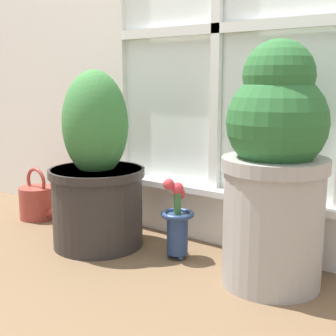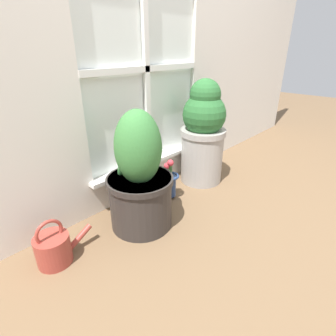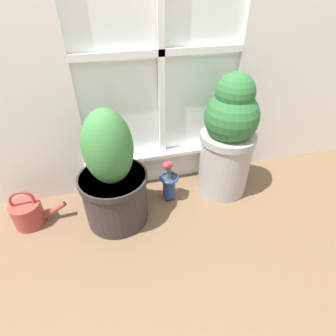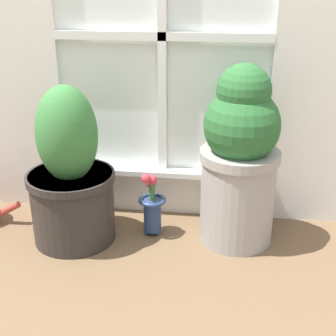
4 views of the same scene
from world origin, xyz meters
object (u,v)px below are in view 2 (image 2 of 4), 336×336
object	(u,v)px
flower_vase	(170,180)
watering_can	(54,248)
potted_plant_right	(203,133)
potted_plant_left	(140,181)

from	to	relation	value
flower_vase	watering_can	xyz separation A→B (m)	(-0.80, 0.01, -0.05)
potted_plant_right	watering_can	bearing A→B (deg)	-179.83
potted_plant_right	flower_vase	distance (m)	0.43
potted_plant_right	flower_vase	size ratio (longest dim) A/B	2.55
flower_vase	watering_can	world-z (taller)	flower_vase
potted_plant_left	watering_can	size ratio (longest dim) A/B	2.32
potted_plant_left	potted_plant_right	distance (m)	0.69
potted_plant_left	watering_can	world-z (taller)	potted_plant_left
watering_can	flower_vase	bearing A→B (deg)	-0.40
flower_vase	watering_can	distance (m)	0.80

